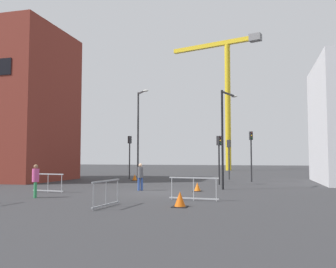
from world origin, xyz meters
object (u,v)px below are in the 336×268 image
object	(u,v)px
streetlamp_short	(224,129)
pedestrian_waiting	(36,178)
traffic_light_island	(229,153)
traffic_light_verge	(251,148)
pedestrian_walking	(140,175)
traffic_cone_on_verge	(180,200)
traffic_light_corner	(130,150)
construction_crane	(226,83)
traffic_light_crosswalk	(219,152)
traffic_cone_orange	(135,178)
streetlamp_tall	(139,129)
traffic_cone_striped	(197,187)

from	to	relation	value
streetlamp_short	pedestrian_waiting	bearing A→B (deg)	-139.94
traffic_light_island	traffic_light_verge	bearing A→B (deg)	-53.72
pedestrian_walking	traffic_light_verge	bearing A→B (deg)	56.96
traffic_cone_on_verge	traffic_light_corner	bearing A→B (deg)	116.36
traffic_light_corner	streetlamp_short	bearing A→B (deg)	-42.44
pedestrian_walking	pedestrian_waiting	distance (m)	6.33
pedestrian_walking	streetlamp_short	bearing A→B (deg)	24.40
construction_crane	traffic_light_verge	distance (m)	29.99
traffic_light_crosswalk	traffic_cone_orange	world-z (taller)	traffic_light_crosswalk
streetlamp_tall	pedestrian_walking	size ratio (longest dim) A/B	4.48
traffic_light_verge	pedestrian_waiting	size ratio (longest dim) A/B	2.53
construction_crane	traffic_cone_on_verge	bearing A→B (deg)	-87.35
construction_crane	streetlamp_short	size ratio (longest dim) A/B	3.38
streetlamp_tall	pedestrian_walking	xyz separation A→B (m)	(2.39, -6.67, -3.39)
traffic_light_island	traffic_cone_orange	bearing A→B (deg)	-155.93
traffic_light_island	pedestrian_waiting	world-z (taller)	traffic_light_island
pedestrian_walking	traffic_cone_orange	size ratio (longest dim) A/B	2.97
pedestrian_walking	traffic_cone_orange	world-z (taller)	pedestrian_walking
traffic_light_crosswalk	traffic_light_island	size ratio (longest dim) A/B	0.99
traffic_light_corner	traffic_light_crosswalk	size ratio (longest dim) A/B	1.12
traffic_cone_striped	traffic_cone_orange	bearing A→B (deg)	128.88
traffic_cone_on_verge	traffic_light_verge	bearing A→B (deg)	81.51
traffic_light_crosswalk	pedestrian_walking	xyz separation A→B (m)	(-4.14, -5.89, -1.50)
pedestrian_walking	traffic_cone_orange	bearing A→B (deg)	111.61
streetlamp_short	traffic_light_crosswalk	bearing A→B (deg)	101.74
streetlamp_tall	traffic_cone_striped	distance (m)	9.53
streetlamp_tall	streetlamp_short	world-z (taller)	streetlamp_tall
streetlamp_short	traffic_cone_on_verge	world-z (taller)	streetlamp_short
traffic_light_verge	traffic_cone_orange	xyz separation A→B (m)	(-9.98, -0.70, -2.54)
pedestrian_walking	traffic_cone_striped	bearing A→B (deg)	5.88
traffic_cone_orange	streetlamp_tall	bearing A→B (deg)	-63.45
traffic_cone_orange	traffic_cone_striped	world-z (taller)	traffic_cone_orange
streetlamp_short	pedestrian_walking	xyz separation A→B (m)	(-4.90, -2.22, -2.89)
traffic_light_corner	traffic_light_island	distance (m)	9.28
traffic_cone_on_verge	traffic_cone_orange	size ratio (longest dim) A/B	1.13
traffic_light_island	traffic_light_crosswalk	bearing A→B (deg)	-91.30
streetlamp_tall	traffic_cone_on_verge	bearing A→B (deg)	-64.52
streetlamp_short	traffic_cone_striped	world-z (taller)	streetlamp_short
traffic_light_corner	pedestrian_walking	xyz separation A→B (m)	(4.86, -11.15, -1.76)
pedestrian_walking	traffic_cone_orange	distance (m)	9.81
construction_crane	traffic_cone_on_verge	size ratio (longest dim) A/B	34.08
traffic_light_corner	traffic_light_island	bearing A→B (deg)	9.16
streetlamp_tall	construction_crane	bearing A→B (deg)	82.00
traffic_light_island	traffic_light_verge	world-z (taller)	traffic_light_verge
traffic_light_verge	traffic_cone_striped	size ratio (longest dim) A/B	7.88
streetlamp_tall	traffic_cone_orange	bearing A→B (deg)	116.55
streetlamp_short	traffic_cone_striped	size ratio (longest dim) A/B	11.87
traffic_light_corner	traffic_cone_orange	bearing A→B (deg)	-58.50
streetlamp_short	traffic_cone_on_verge	bearing A→B (deg)	-96.31
traffic_cone_orange	traffic_cone_striped	bearing A→B (deg)	-51.12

